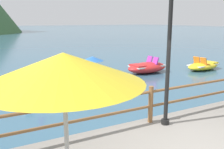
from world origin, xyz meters
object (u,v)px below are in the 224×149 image
(pedal_boat_2, at_px, (147,67))
(beach_umbrella, at_px, (64,71))
(pedal_boat_3, at_px, (203,66))
(lamp_post, at_px, (170,29))
(pedal_boat_4, at_px, (95,73))
(pedal_boat_5, at_px, (51,95))

(pedal_boat_2, bearing_deg, beach_umbrella, -130.52)
(beach_umbrella, relative_size, pedal_boat_3, 0.83)
(pedal_boat_3, bearing_deg, beach_umbrella, -144.42)
(lamp_post, bearing_deg, beach_umbrella, -147.16)
(lamp_post, height_order, beach_umbrella, lamp_post)
(beach_umbrella, xyz_separation_m, pedal_boat_2, (7.58, 8.87, -2.13))
(lamp_post, distance_m, pedal_boat_2, 8.48)
(lamp_post, distance_m, pedal_boat_4, 6.91)
(lamp_post, distance_m, pedal_boat_3, 10.25)
(pedal_boat_3, bearing_deg, pedal_boat_2, 165.98)
(pedal_boat_3, distance_m, pedal_boat_5, 9.90)
(pedal_boat_2, height_order, pedal_boat_3, pedal_boat_2)
(lamp_post, height_order, pedal_boat_2, lamp_post)
(beach_umbrella, bearing_deg, pedal_boat_5, 77.68)
(pedal_boat_2, bearing_deg, pedal_boat_3, -14.02)
(pedal_boat_5, bearing_deg, pedal_boat_3, 9.54)
(pedal_boat_3, distance_m, pedal_boat_4, 7.06)
(lamp_post, bearing_deg, pedal_boat_3, 36.63)
(pedal_boat_4, bearing_deg, pedal_boat_3, -4.02)
(pedal_boat_2, xyz_separation_m, pedal_boat_5, (-6.20, -2.53, -0.06))
(pedal_boat_2, height_order, pedal_boat_4, pedal_boat_4)
(pedal_boat_5, bearing_deg, beach_umbrella, -102.32)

